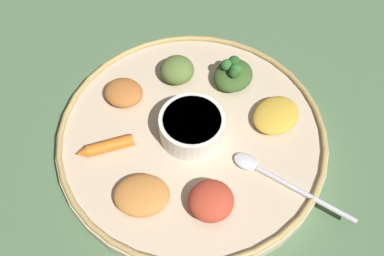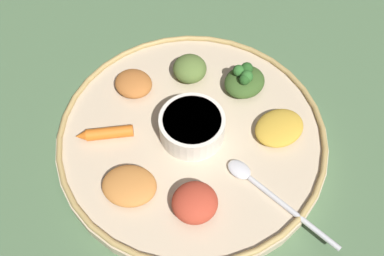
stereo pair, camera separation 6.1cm
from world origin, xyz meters
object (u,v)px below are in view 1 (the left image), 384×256
carrot_near_spoon (106,147)px  spoon (274,177)px  center_bowl (192,126)px  greens_pile (233,74)px

carrot_near_spoon → spoon: bearing=144.9°
center_bowl → spoon: size_ratio=0.59×
center_bowl → greens_pile: bearing=-146.9°
spoon → carrot_near_spoon: 0.23m
center_bowl → carrot_near_spoon: bearing=-11.7°
carrot_near_spoon → center_bowl: bearing=168.3°
center_bowl → carrot_near_spoon: (0.12, -0.02, -0.01)m
greens_pile → carrot_near_spoon: size_ratio=1.04×
spoon → greens_pile: 0.17m
greens_pile → carrot_near_spoon: bearing=10.0°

